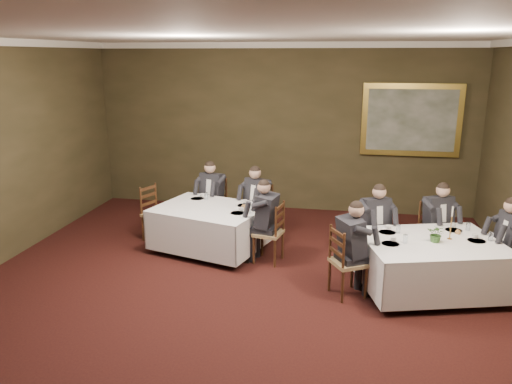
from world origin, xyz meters
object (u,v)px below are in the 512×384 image
(table_main, at_px, (430,262))
(chair_sec_backleft, at_px, (214,216))
(diner_sec_endright, at_px, (268,231))
(painting, at_px, (411,120))
(chair_main_endright, at_px, (509,269))
(diner_main_backleft, at_px, (374,235))
(diner_main_backright, at_px, (435,233))
(chair_main_backright, at_px, (434,246))
(chair_main_backleft, at_px, (373,248))
(centerpiece, at_px, (437,233))
(chair_sec_endleft, at_px, (157,225))
(table_second, at_px, (210,225))
(diner_sec_backleft, at_px, (213,204))
(diner_sec_backright, at_px, (258,211))
(diner_main_endleft, at_px, (348,261))
(chair_main_endleft, at_px, (347,276))
(candlestick, at_px, (451,227))
(chair_sec_backright, at_px, (258,223))
(diner_main_endright, at_px, (510,255))
(chair_sec_endright, at_px, (269,245))

(table_main, xyz_separation_m, chair_sec_backleft, (-3.68, 1.94, -0.17))
(diner_sec_endright, distance_m, painting, 4.06)
(chair_main_endright, height_order, diner_sec_endright, diner_sec_endright)
(diner_main_backleft, height_order, diner_main_backright, same)
(chair_main_backright, bearing_deg, chair_main_backleft, -9.82)
(chair_main_backright, height_order, centerpiece, centerpiece)
(chair_sec_backleft, height_order, chair_sec_endleft, same)
(diner_main_backleft, xyz_separation_m, chair_main_endright, (1.88, -0.45, -0.23))
(chair_sec_backleft, bearing_deg, diner_main_backright, -178.35)
(chair_main_endright, relative_size, diner_sec_endright, 0.74)
(table_second, xyz_separation_m, centerpiece, (3.51, -0.98, 0.45))
(chair_sec_backleft, bearing_deg, chair_sec_endleft, 53.34)
(diner_sec_backleft, bearing_deg, diner_sec_backright, 178.73)
(table_main, xyz_separation_m, diner_sec_backright, (-2.77, 1.67, 0.06))
(diner_main_endleft, relative_size, chair_main_endright, 1.35)
(table_main, bearing_deg, diner_main_backright, 78.01)
(diner_sec_backleft, distance_m, chair_sec_endleft, 1.12)
(chair_main_endleft, height_order, chair_sec_backleft, same)
(table_main, height_order, chair_main_endright, chair_main_endright)
(diner_sec_backleft, distance_m, painting, 4.29)
(diner_main_endleft, relative_size, candlestick, 2.75)
(candlestick, bearing_deg, diner_main_backright, 91.59)
(chair_main_backleft, distance_m, diner_sec_backright, 2.22)
(chair_main_backleft, distance_m, chair_sec_backleft, 3.15)
(chair_sec_backright, distance_m, painting, 3.75)
(chair_main_backright, xyz_separation_m, painting, (-0.22, 2.49, 1.71))
(diner_sec_backleft, bearing_deg, painting, -141.65)
(chair_sec_endleft, bearing_deg, candlestick, 98.29)
(diner_main_endright, distance_m, chair_sec_endright, 3.54)
(table_second, bearing_deg, diner_main_endright, -7.64)
(diner_main_endright, xyz_separation_m, chair_sec_endleft, (-5.67, 0.92, -0.23))
(chair_sec_backleft, xyz_separation_m, chair_sec_endright, (1.29, -1.30, 0.00))
(diner_sec_backright, xyz_separation_m, chair_sec_endleft, (-1.77, -0.43, -0.23))
(diner_main_endright, bearing_deg, table_main, 88.29)
(chair_main_endleft, bearing_deg, diner_main_backleft, 130.49)
(chair_main_backleft, xyz_separation_m, chair_sec_endright, (-1.64, -0.15, 0.00))
(chair_main_backright, height_order, painting, painting)
(chair_main_backleft, bearing_deg, painting, -130.26)
(chair_main_backright, bearing_deg, centerpiece, 55.21)
(table_second, distance_m, centerpiece, 3.67)
(diner_main_backleft, bearing_deg, chair_main_endleft, 45.18)
(chair_main_endleft, height_order, chair_sec_endright, same)
(diner_main_backleft, height_order, chair_sec_endleft, diner_main_backleft)
(diner_sec_backright, bearing_deg, diner_main_backleft, -177.73)
(diner_main_backleft, xyz_separation_m, painting, (0.74, 2.78, 1.48))
(table_second, relative_size, chair_sec_endleft, 2.06)
(diner_sec_backleft, xyz_separation_m, chair_sec_endright, (1.29, -1.29, -0.23))
(chair_main_backleft, height_order, chair_sec_backleft, same)
(diner_main_backleft, distance_m, centerpiece, 1.20)
(chair_sec_backright, bearing_deg, candlestick, 178.68)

